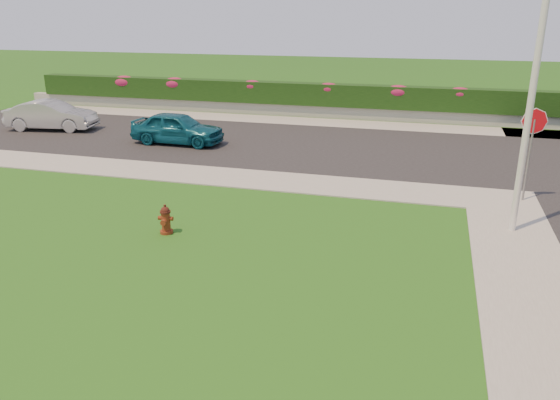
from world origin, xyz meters
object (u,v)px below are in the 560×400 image
(sedan_teal, at_px, (177,128))
(sedan_silver, at_px, (51,115))
(fire_hydrant, at_px, (166,220))
(utility_pole, at_px, (530,106))
(stop_sign, at_px, (533,132))

(sedan_teal, bearing_deg, sedan_silver, 83.19)
(fire_hydrant, xyz_separation_m, sedan_teal, (-3.91, 8.75, 0.33))
(sedan_teal, height_order, utility_pole, utility_pole)
(fire_hydrant, bearing_deg, sedan_teal, 108.69)
(stop_sign, bearing_deg, sedan_silver, 176.05)
(utility_pole, xyz_separation_m, stop_sign, (0.56, 2.55, -1.11))
(fire_hydrant, distance_m, sedan_teal, 9.59)
(sedan_teal, relative_size, stop_sign, 1.41)
(sedan_silver, relative_size, utility_pole, 0.64)
(sedan_teal, bearing_deg, utility_pole, -116.17)
(sedan_teal, xyz_separation_m, utility_pole, (12.09, -6.32, 2.43))
(sedan_teal, bearing_deg, stop_sign, -105.15)
(fire_hydrant, xyz_separation_m, utility_pole, (8.18, 2.42, 2.76))
(utility_pole, bearing_deg, fire_hydrant, -163.50)
(sedan_silver, relative_size, stop_sign, 1.49)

